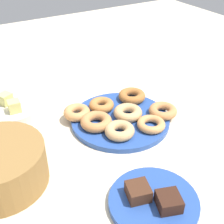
{
  "coord_description": "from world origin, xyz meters",
  "views": [
    {
      "loc": [
        -0.64,
        0.41,
        0.55
      ],
      "look_at": [
        0.0,
        0.03,
        0.05
      ],
      "focal_mm": 47.66,
      "sensor_mm": 36.0,
      "label": 1
    }
  ],
  "objects_px": {
    "fruit_bowl": "(14,112)",
    "melon_chunk_right": "(5,99)",
    "donut_4": "(101,105)",
    "donut_7": "(151,124)",
    "melon_chunk_left": "(14,106)",
    "donut_1": "(96,121)",
    "brownie_near": "(169,201)",
    "cake_plate": "(153,202)",
    "donut_plate": "(120,119)",
    "donut_6": "(120,131)",
    "donut_5": "(163,111)",
    "donut_3": "(128,113)",
    "donut_2": "(77,112)",
    "brownie_far": "(138,191)",
    "donut_0": "(132,96)"
  },
  "relations": [
    {
      "from": "donut_plate",
      "to": "donut_4",
      "type": "distance_m",
      "value": 0.08
    },
    {
      "from": "donut_plate",
      "to": "fruit_bowl",
      "type": "xyz_separation_m",
      "value": [
        0.19,
        0.28,
        0.01
      ]
    },
    {
      "from": "donut_1",
      "to": "donut_5",
      "type": "distance_m",
      "value": 0.22
    },
    {
      "from": "melon_chunk_right",
      "to": "melon_chunk_left",
      "type": "bearing_deg",
      "value": -167.91
    },
    {
      "from": "brownie_near",
      "to": "donut_5",
      "type": "bearing_deg",
      "value": -36.8
    },
    {
      "from": "melon_chunk_left",
      "to": "brownie_near",
      "type": "bearing_deg",
      "value": -159.56
    },
    {
      "from": "donut_1",
      "to": "donut_7",
      "type": "bearing_deg",
      "value": -124.57
    },
    {
      "from": "donut_5",
      "to": "melon_chunk_right",
      "type": "relative_size",
      "value": 2.45
    },
    {
      "from": "melon_chunk_left",
      "to": "donut_plate",
      "type": "bearing_deg",
      "value": -120.47
    },
    {
      "from": "donut_3",
      "to": "melon_chunk_right",
      "type": "height_order",
      "value": "melon_chunk_right"
    },
    {
      "from": "donut_7",
      "to": "brownie_near",
      "type": "relative_size",
      "value": 1.63
    },
    {
      "from": "donut_1",
      "to": "donut_4",
      "type": "relative_size",
      "value": 1.17
    },
    {
      "from": "fruit_bowl",
      "to": "melon_chunk_left",
      "type": "relative_size",
      "value": 4.53
    },
    {
      "from": "donut_1",
      "to": "cake_plate",
      "type": "distance_m",
      "value": 0.31
    },
    {
      "from": "donut_1",
      "to": "donut_3",
      "type": "height_order",
      "value": "same"
    },
    {
      "from": "donut_plate",
      "to": "brownie_near",
      "type": "bearing_deg",
      "value": 165.13
    },
    {
      "from": "donut_5",
      "to": "melon_chunk_left",
      "type": "xyz_separation_m",
      "value": [
        0.22,
        0.4,
        0.03
      ]
    },
    {
      "from": "fruit_bowl",
      "to": "brownie_near",
      "type": "bearing_deg",
      "value": -160.57
    },
    {
      "from": "cake_plate",
      "to": "fruit_bowl",
      "type": "bearing_deg",
      "value": 18.98
    },
    {
      "from": "donut_2",
      "to": "melon_chunk_right",
      "type": "height_order",
      "value": "melon_chunk_right"
    },
    {
      "from": "donut_0",
      "to": "cake_plate",
      "type": "relative_size",
      "value": 0.45
    },
    {
      "from": "donut_3",
      "to": "donut_7",
      "type": "height_order",
      "value": "donut_3"
    },
    {
      "from": "donut_6",
      "to": "melon_chunk_left",
      "type": "distance_m",
      "value": 0.33
    },
    {
      "from": "donut_6",
      "to": "cake_plate",
      "type": "bearing_deg",
      "value": 166.31
    },
    {
      "from": "donut_plate",
      "to": "donut_6",
      "type": "distance_m",
      "value": 0.09
    },
    {
      "from": "donut_plate",
      "to": "donut_7",
      "type": "relative_size",
      "value": 3.65
    },
    {
      "from": "brownie_near",
      "to": "donut_0",
      "type": "bearing_deg",
      "value": -23.76
    },
    {
      "from": "donut_0",
      "to": "melon_chunk_left",
      "type": "distance_m",
      "value": 0.38
    },
    {
      "from": "donut_6",
      "to": "brownie_far",
      "type": "height_order",
      "value": "brownie_far"
    },
    {
      "from": "donut_4",
      "to": "melon_chunk_right",
      "type": "height_order",
      "value": "melon_chunk_right"
    },
    {
      "from": "donut_3",
      "to": "donut_7",
      "type": "bearing_deg",
      "value": -161.27
    },
    {
      "from": "donut_4",
      "to": "melon_chunk_left",
      "type": "bearing_deg",
      "value": 70.28
    },
    {
      "from": "donut_plate",
      "to": "melon_chunk_left",
      "type": "height_order",
      "value": "melon_chunk_left"
    },
    {
      "from": "donut_4",
      "to": "donut_7",
      "type": "height_order",
      "value": "donut_4"
    },
    {
      "from": "donut_1",
      "to": "brownie_near",
      "type": "height_order",
      "value": "brownie_near"
    },
    {
      "from": "brownie_near",
      "to": "brownie_far",
      "type": "distance_m",
      "value": 0.07
    },
    {
      "from": "fruit_bowl",
      "to": "melon_chunk_right",
      "type": "bearing_deg",
      "value": 23.2
    },
    {
      "from": "cake_plate",
      "to": "fruit_bowl",
      "type": "distance_m",
      "value": 0.53
    },
    {
      "from": "donut_plate",
      "to": "donut_6",
      "type": "height_order",
      "value": "donut_6"
    },
    {
      "from": "donut_1",
      "to": "fruit_bowl",
      "type": "relative_size",
      "value": 0.58
    },
    {
      "from": "donut_2",
      "to": "brownie_near",
      "type": "distance_m",
      "value": 0.42
    },
    {
      "from": "donut_4",
      "to": "brownie_near",
      "type": "distance_m",
      "value": 0.42
    },
    {
      "from": "donut_3",
      "to": "donut_5",
      "type": "bearing_deg",
      "value": -114.24
    },
    {
      "from": "donut_7",
      "to": "melon_chunk_right",
      "type": "bearing_deg",
      "value": 47.57
    },
    {
      "from": "donut_7",
      "to": "brownie_far",
      "type": "height_order",
      "value": "brownie_far"
    },
    {
      "from": "donut_4",
      "to": "donut_0",
      "type": "bearing_deg",
      "value": -91.08
    },
    {
      "from": "donut_1",
      "to": "cake_plate",
      "type": "relative_size",
      "value": 0.46
    },
    {
      "from": "donut_1",
      "to": "brownie_near",
      "type": "relative_size",
      "value": 1.84
    },
    {
      "from": "donut_6",
      "to": "cake_plate",
      "type": "relative_size",
      "value": 0.42
    },
    {
      "from": "donut_2",
      "to": "cake_plate",
      "type": "bearing_deg",
      "value": -178.92
    }
  ]
}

